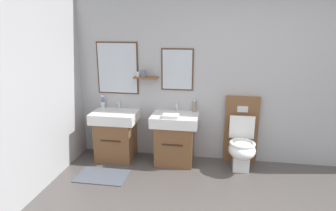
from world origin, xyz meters
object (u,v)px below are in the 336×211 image
at_px(soap_dispenser, 194,106).
at_px(toilet, 241,142).
at_px(vanity_sink_left, 116,133).
at_px(vanity_sink_right, 175,137).
at_px(folded_hand_towel, 171,116).
at_px(toothbrush_cup, 103,104).

bearing_deg(soap_dispenser, toilet, -13.86).
height_order(vanity_sink_left, soap_dispenser, soap_dispenser).
bearing_deg(vanity_sink_right, vanity_sink_left, 180.00).
bearing_deg(vanity_sink_left, soap_dispenser, 9.17).
xyz_separation_m(vanity_sink_left, toilet, (1.86, 0.02, -0.02)).
bearing_deg(soap_dispenser, folded_hand_towel, -131.21).
xyz_separation_m(vanity_sink_right, toothbrush_cup, (-1.16, 0.18, 0.40)).
bearing_deg(soap_dispenser, vanity_sink_left, -170.83).
relative_size(vanity_sink_right, toothbrush_cup, 3.56).
height_order(toilet, soap_dispenser, toilet).
relative_size(soap_dispenser, folded_hand_towel, 0.87).
height_order(vanity_sink_left, vanity_sink_right, same).
xyz_separation_m(vanity_sink_left, soap_dispenser, (1.17, 0.19, 0.43)).
xyz_separation_m(toilet, soap_dispenser, (-0.69, 0.17, 0.44)).
bearing_deg(folded_hand_towel, vanity_sink_left, 169.70).
bearing_deg(toothbrush_cup, folded_hand_towel, -16.71).
relative_size(vanity_sink_right, toilet, 0.74).
distance_m(toilet, toothbrush_cup, 2.16).
bearing_deg(vanity_sink_left, folded_hand_towel, -10.30).
bearing_deg(folded_hand_towel, soap_dispenser, 48.79).
xyz_separation_m(vanity_sink_left, toothbrush_cup, (-0.25, 0.18, 0.40)).
xyz_separation_m(vanity_sink_right, soap_dispenser, (0.26, 0.19, 0.43)).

